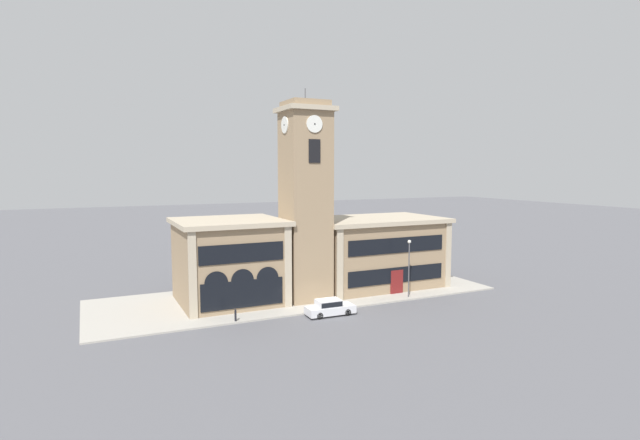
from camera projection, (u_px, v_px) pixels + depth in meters
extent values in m
plane|color=#56565B|center=(326.00, 312.00, 46.02)|extent=(300.00, 300.00, 0.00)
cube|color=#A39E93|center=(298.00, 295.00, 52.11)|extent=(41.11, 13.57, 0.15)
cube|color=#937A5B|center=(306.00, 208.00, 49.29)|extent=(4.19, 4.19, 18.65)
cube|color=tan|center=(305.00, 110.00, 48.33)|extent=(4.89, 4.89, 0.45)
cube|color=#937A5B|center=(305.00, 104.00, 48.28)|extent=(3.86, 3.86, 0.60)
cylinder|color=#4C4C51|center=(305.00, 95.00, 48.19)|extent=(0.10, 0.10, 1.20)
cylinder|color=silver|center=(315.00, 124.00, 46.56)|extent=(1.62, 0.10, 1.62)
cylinder|color=black|center=(315.00, 124.00, 46.49)|extent=(0.13, 0.04, 0.13)
cylinder|color=silver|center=(285.00, 125.00, 47.57)|extent=(0.10, 1.62, 1.62)
cylinder|color=black|center=(284.00, 125.00, 47.54)|extent=(0.04, 0.13, 0.13)
cube|color=black|center=(314.00, 151.00, 46.82)|extent=(1.17, 0.10, 2.20)
cube|color=#937A5B|center=(229.00, 263.00, 48.93)|extent=(9.55, 8.98, 7.81)
cube|color=tan|center=(228.00, 222.00, 48.52)|extent=(10.25, 9.68, 0.45)
cube|color=tan|center=(193.00, 277.00, 42.95)|extent=(0.70, 0.16, 7.81)
cube|color=tan|center=(288.00, 268.00, 46.73)|extent=(0.70, 0.16, 7.81)
cube|color=black|center=(242.00, 253.00, 44.68)|extent=(7.83, 0.10, 1.72)
cube|color=black|center=(243.00, 294.00, 45.06)|extent=(7.64, 0.10, 2.50)
cylinder|color=black|center=(216.00, 283.00, 43.91)|extent=(2.10, 0.06, 2.10)
cylinder|color=black|center=(243.00, 281.00, 44.93)|extent=(2.10, 0.06, 2.10)
cylinder|color=black|center=(268.00, 278.00, 45.94)|extent=(2.10, 0.06, 2.10)
cube|color=#937A5B|center=(374.00, 254.00, 56.06)|extent=(14.16, 8.98, 7.29)
cube|color=tan|center=(375.00, 220.00, 55.67)|extent=(14.86, 9.68, 0.45)
cube|color=tan|center=(340.00, 266.00, 49.10)|extent=(0.70, 0.16, 7.29)
cube|color=tan|center=(448.00, 256.00, 54.84)|extent=(0.70, 0.16, 7.29)
cube|color=black|center=(397.00, 245.00, 51.82)|extent=(11.61, 0.10, 1.60)
cube|color=maroon|center=(397.00, 282.00, 52.21)|extent=(1.50, 0.12, 2.62)
cube|color=black|center=(397.00, 275.00, 52.14)|extent=(11.61, 0.10, 1.63)
cube|color=silver|center=(330.00, 310.00, 44.92)|extent=(4.49, 1.87, 0.70)
cube|color=silver|center=(328.00, 303.00, 44.78)|extent=(2.18, 1.63, 0.59)
cube|color=black|center=(328.00, 303.00, 44.78)|extent=(2.09, 1.66, 0.44)
cylinder|color=black|center=(340.00, 308.00, 46.18)|extent=(0.62, 0.24, 0.62)
cylinder|color=black|center=(348.00, 312.00, 44.80)|extent=(0.62, 0.24, 0.62)
cylinder|color=black|center=(313.00, 311.00, 45.08)|extent=(0.62, 0.24, 0.62)
cylinder|color=black|center=(320.00, 316.00, 43.70)|extent=(0.62, 0.24, 0.62)
cylinder|color=#4C4C51|center=(409.00, 270.00, 50.55)|extent=(0.12, 0.12, 5.51)
sphere|color=silver|center=(409.00, 242.00, 50.26)|extent=(0.36, 0.36, 0.36)
cylinder|color=black|center=(236.00, 316.00, 42.68)|extent=(0.18, 0.18, 0.90)
sphere|color=black|center=(235.00, 310.00, 42.62)|extent=(0.16, 0.16, 0.16)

